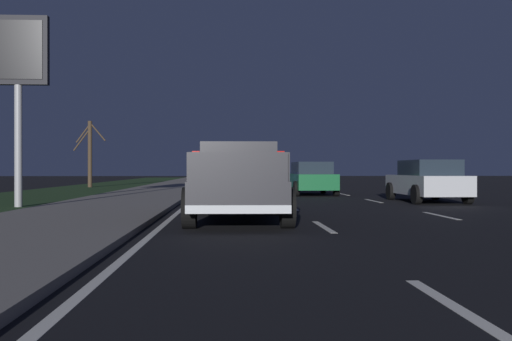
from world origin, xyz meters
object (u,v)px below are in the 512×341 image
sedan_blue (235,176)px  gas_price_sign (18,65)px  pickup_truck (239,181)px  sedan_silver (427,181)px  bare_tree_far (90,152)px  sedan_green (311,178)px

sedan_blue → gas_price_sign: (-17.53, 7.10, 3.75)m
pickup_truck → sedan_blue: (22.23, -0.15, -0.13)m
pickup_truck → gas_price_sign: bearing=55.9°
sedan_silver → pickup_truck: bearing=134.1°
pickup_truck → sedan_blue: size_ratio=1.23×
sedan_blue → bare_tree_far: size_ratio=1.00×
sedan_green → sedan_blue: bearing=20.1°
pickup_truck → bare_tree_far: bearing=21.2°
sedan_green → gas_price_sign: 13.80m
sedan_green → bare_tree_far: size_ratio=1.01×
sedan_green → gas_price_sign: gas_price_sign is taller
sedan_silver → gas_price_sign: 14.67m
pickup_truck → sedan_green: pickup_truck is taller
bare_tree_far → sedan_green: bearing=-132.0°
sedan_blue → gas_price_sign: size_ratio=0.73×
sedan_green → bare_tree_far: 17.76m
bare_tree_far → pickup_truck: bearing=-158.8°
bare_tree_far → gas_price_sign: bearing=-172.6°
pickup_truck → bare_tree_far: bare_tree_far is taller
pickup_truck → sedan_green: size_ratio=1.23×
pickup_truck → sedan_silver: pickup_truck is taller
sedan_blue → gas_price_sign: bearing=158.0°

